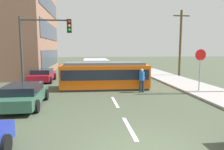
# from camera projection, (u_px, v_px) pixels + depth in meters

# --- Properties ---
(ground_plane) EXTENTS (120.00, 120.00, 0.00)m
(ground_plane) POSITION_uv_depth(u_px,v_px,m) (108.00, 89.00, 15.96)
(ground_plane) COLOR #434D3A
(sidewalk_curb_right) EXTENTS (3.20, 36.00, 0.14)m
(sidewalk_curb_right) POSITION_uv_depth(u_px,v_px,m) (224.00, 97.00, 12.88)
(sidewalk_curb_right) COLOR #9E9A98
(sidewalk_curb_right) RESTS_ON ground
(lane_stripe_1) EXTENTS (0.16, 2.40, 0.01)m
(lane_stripe_1) POSITION_uv_depth(u_px,v_px,m) (129.00, 128.00, 8.09)
(lane_stripe_1) COLOR silver
(lane_stripe_1) RESTS_ON ground
(lane_stripe_2) EXTENTS (0.16, 2.40, 0.01)m
(lane_stripe_2) POSITION_uv_depth(u_px,v_px,m) (115.00, 102.00, 12.03)
(lane_stripe_2) COLOR silver
(lane_stripe_2) RESTS_ON ground
(lane_stripe_3) EXTENTS (0.16, 2.40, 0.01)m
(lane_stripe_3) POSITION_uv_depth(u_px,v_px,m) (101.00, 78.00, 22.06)
(lane_stripe_3) COLOR silver
(lane_stripe_3) RESTS_ON ground
(lane_stripe_4) EXTENTS (0.16, 2.40, 0.01)m
(lane_stripe_4) POSITION_uv_depth(u_px,v_px,m) (98.00, 71.00, 27.96)
(lane_stripe_4) COLOR silver
(lane_stripe_4) RESTS_ON ground
(streetcar_tram) EXTENTS (6.62, 2.73, 2.04)m
(streetcar_tram) POSITION_uv_depth(u_px,v_px,m) (105.00, 75.00, 16.00)
(streetcar_tram) COLOR #DC570E
(streetcar_tram) RESTS_ON ground
(city_bus) EXTENTS (2.63, 5.37, 1.93)m
(city_bus) POSITION_uv_depth(u_px,v_px,m) (96.00, 67.00, 22.15)
(city_bus) COLOR #A9B1B9
(city_bus) RESTS_ON ground
(pedestrian_crossing) EXTENTS (0.45, 0.36, 1.67)m
(pedestrian_crossing) POSITION_uv_depth(u_px,v_px,m) (142.00, 79.00, 14.60)
(pedestrian_crossing) COLOR #24353E
(pedestrian_crossing) RESTS_ON ground
(parked_sedan_mid) EXTENTS (2.04, 4.25, 1.19)m
(parked_sedan_mid) POSITION_uv_depth(u_px,v_px,m) (24.00, 95.00, 11.06)
(parked_sedan_mid) COLOR #305A46
(parked_sedan_mid) RESTS_ON ground
(parked_sedan_far) EXTENTS (2.02, 4.15, 1.19)m
(parked_sedan_far) POSITION_uv_depth(u_px,v_px,m) (43.00, 75.00, 19.27)
(parked_sedan_far) COLOR #A31325
(parked_sedan_far) RESTS_ON ground
(stop_sign) EXTENTS (0.76, 0.07, 2.88)m
(stop_sign) POSITION_uv_depth(u_px,v_px,m) (200.00, 61.00, 14.26)
(stop_sign) COLOR gray
(stop_sign) RESTS_ON sidewalk_curb_right
(traffic_light_mast) EXTENTS (3.19, 0.33, 5.03)m
(traffic_light_mast) POSITION_uv_depth(u_px,v_px,m) (42.00, 41.00, 13.06)
(traffic_light_mast) COLOR #333333
(traffic_light_mast) RESTS_ON ground
(utility_pole_mid) EXTENTS (1.80, 0.24, 7.17)m
(utility_pole_mid) POSITION_uv_depth(u_px,v_px,m) (180.00, 42.00, 22.81)
(utility_pole_mid) COLOR #4F3F21
(utility_pole_mid) RESTS_ON ground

